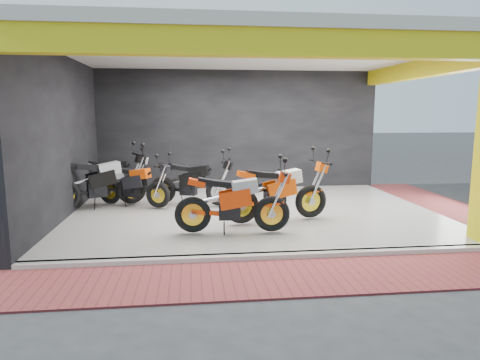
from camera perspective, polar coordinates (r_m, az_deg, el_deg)
name	(u,v)px	position (r m, az deg, el deg)	size (l,w,h in m)	color
ground	(269,240)	(7.86, 3.84, -8.02)	(80.00, 80.00, 0.00)	#2D2D30
showroom_floor	(253,212)	(9.75, 1.72, -4.34)	(8.00, 6.00, 0.10)	silver
showroom_ceiling	(254,51)	(9.58, 1.82, 16.80)	(8.40, 6.40, 0.20)	beige
back_wall	(238,131)	(12.58, -0.29, 6.49)	(8.20, 0.20, 3.50)	black
left_wall	(61,139)	(9.79, -22.81, 5.09)	(0.20, 6.20, 3.50)	black
header_beam_front	(283,43)	(6.61, 5.79, 17.68)	(8.40, 0.30, 0.40)	yellow
header_beam_right	(428,68)	(10.87, 23.81, 13.54)	(0.30, 6.40, 0.40)	yellow
floor_kerb	(280,256)	(6.89, 5.40, -10.06)	(8.00, 0.20, 0.10)	silver
paver_front	(292,277)	(6.19, 6.92, -12.69)	(9.00, 1.40, 0.03)	maroon
paver_right	(450,209)	(11.47, 26.23, -3.43)	(1.40, 7.00, 0.03)	maroon
moto_hero	(311,185)	(8.95, 9.47, -0.68)	(2.33, 0.86, 1.43)	#F7540A
moto_row_a	(272,197)	(7.82, 4.29, -2.21)	(2.23, 0.83, 1.36)	#EC3A09
moto_row_b	(219,179)	(9.97, -2.82, 0.13)	(2.17, 0.80, 1.33)	black
moto_row_c	(158,182)	(9.95, -10.92, -0.28)	(2.04, 0.75, 1.24)	black
moto_row_d	(137,173)	(11.58, -13.58, 0.96)	(2.06, 0.76, 1.26)	#A6A8AE
moto_row_e	(131,175)	(10.52, -14.28, 0.63)	(2.35, 0.87, 1.44)	black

